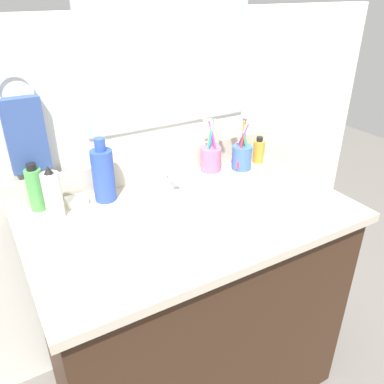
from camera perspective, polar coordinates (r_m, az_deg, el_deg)
name	(u,v)px	position (r m, az deg, el deg)	size (l,w,h in m)	color
ground_plane	(192,379)	(1.70, 0.01, -25.46)	(6.00, 6.00, 0.00)	#66605B
vanity_cabinet	(192,310)	(1.43, 0.01, -16.67)	(0.93, 0.53, 0.73)	#382316
countertop	(192,216)	(1.19, 0.02, -3.56)	(0.96, 0.58, 0.03)	beige
backsplash	(152,166)	(1.38, -5.78, 3.76)	(0.96, 0.02, 0.09)	beige
back_wall	(147,197)	(1.50, -6.50, -0.79)	(2.06, 0.04, 1.30)	silver
mirror_panel	(169,39)	(1.35, -3.30, 21.22)	(0.60, 0.01, 0.56)	#B2BCC6
towel_ring	(16,92)	(1.23, -24.13, 13.02)	(0.10, 0.10, 0.01)	silver
hand_towel	(26,135)	(1.24, -22.94, 7.56)	(0.11, 0.04, 0.22)	#334C8C
sink_basin	(196,225)	(1.18, 0.56, -4.78)	(0.33, 0.33, 0.11)	white
faucet	(166,182)	(1.30, -3.80, 1.40)	(0.16, 0.10, 0.08)	silver
bottle_oil_amber	(259,151)	(1.52, 9.63, 5.88)	(0.04, 0.04, 0.10)	gold
bottle_shampoo_blue	(103,174)	(1.24, -12.72, 2.55)	(0.07, 0.07, 0.20)	#2D4CB2
bottle_toner_green	(36,189)	(1.26, -21.70, 0.46)	(0.05, 0.05, 0.15)	#4C9E4C
bottle_lotion_white	(53,195)	(1.19, -19.51, -0.38)	(0.05, 0.05, 0.16)	white
cup_pink	(211,157)	(1.43, 2.77, 5.14)	(0.08, 0.08, 0.19)	#D16693
cup_blue_plastic	(242,155)	(1.45, 7.24, 5.33)	(0.08, 0.09, 0.19)	#3F66B7
soap_bar	(77,201)	(1.27, -16.36, -1.21)	(0.06, 0.04, 0.02)	white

